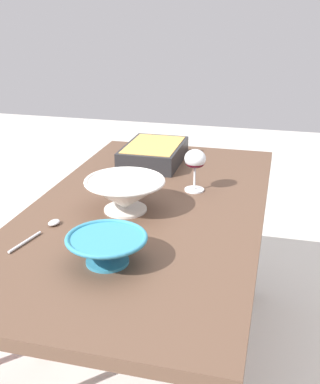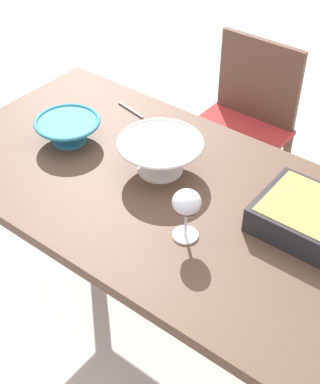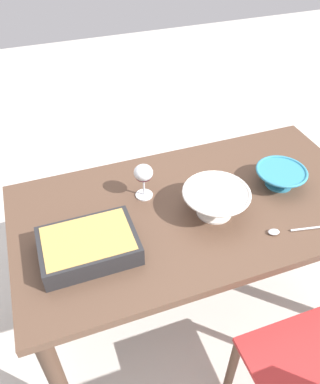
% 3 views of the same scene
% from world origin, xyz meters
% --- Properties ---
extents(ground_plane, '(8.00, 8.00, 0.00)m').
position_xyz_m(ground_plane, '(0.00, 0.00, 0.00)').
color(ground_plane, beige).
extents(dining_table, '(1.44, 0.76, 0.72)m').
position_xyz_m(dining_table, '(0.00, 0.00, 0.63)').
color(dining_table, brown).
rests_on(dining_table, ground_plane).
extents(wine_glass, '(0.08, 0.08, 0.15)m').
position_xyz_m(wine_glass, '(0.17, -0.13, 0.83)').
color(wine_glass, white).
rests_on(wine_glass, dining_table).
extents(casserole_dish, '(0.33, 0.23, 0.08)m').
position_xyz_m(casserole_dish, '(0.45, 0.10, 0.77)').
color(casserole_dish, '#262628').
rests_on(casserole_dish, dining_table).
extents(mixing_bowl, '(0.21, 0.21, 0.08)m').
position_xyz_m(mixing_bowl, '(-0.38, 0.00, 0.77)').
color(mixing_bowl, teal).
rests_on(mixing_bowl, dining_table).
extents(small_bowl, '(0.26, 0.26, 0.11)m').
position_xyz_m(small_bowl, '(-0.05, 0.06, 0.78)').
color(small_bowl, white).
rests_on(small_bowl, dining_table).
extents(serving_spoon, '(0.22, 0.06, 0.01)m').
position_xyz_m(serving_spoon, '(-0.25, 0.24, 0.73)').
color(serving_spoon, silver).
rests_on(serving_spoon, dining_table).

